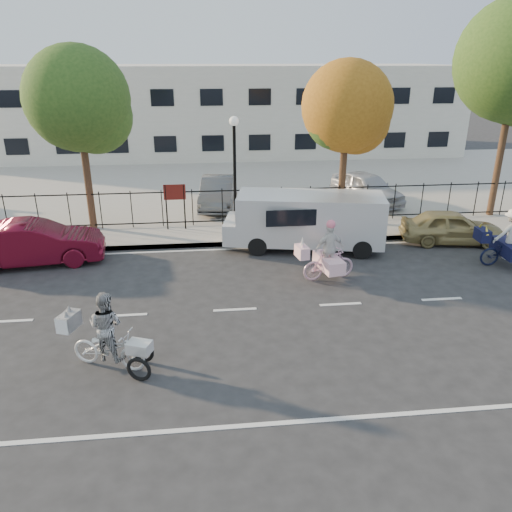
{
  "coord_description": "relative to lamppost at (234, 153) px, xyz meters",
  "views": [
    {
      "loc": [
        -0.75,
        -12.27,
        6.53
      ],
      "look_at": [
        0.72,
        1.2,
        1.1
      ],
      "focal_mm": 35.0,
      "sensor_mm": 36.0,
      "label": 1
    }
  ],
  "objects": [
    {
      "name": "street_sign",
      "position": [
        -2.35,
        0.0,
        -1.7
      ],
      "size": [
        0.85,
        0.06,
        1.8
      ],
      "color": "black",
      "rests_on": "sidewalk"
    },
    {
      "name": "tree_mid",
      "position": [
        4.57,
        0.56,
        1.45
      ],
      "size": [
        3.58,
        3.56,
        6.52
      ],
      "color": "#442D1D",
      "rests_on": "ground"
    },
    {
      "name": "lot_car_c",
      "position": [
        -0.6,
        3.01,
        -2.29
      ],
      "size": [
        1.88,
        4.21,
        1.34
      ],
      "primitive_type": "imported",
      "rotation": [
        0.0,
        0.0,
        -0.11
      ],
      "color": "#505458",
      "rests_on": "parking_lot"
    },
    {
      "name": "iron_fence",
      "position": [
        -0.5,
        0.4,
        -2.21
      ],
      "size": [
        58.0,
        0.06,
        1.5
      ],
      "primitive_type": null,
      "color": "black",
      "rests_on": "sidewalk"
    },
    {
      "name": "zebra_trike",
      "position": [
        -3.49,
        -9.2,
        -2.4
      ],
      "size": [
        2.13,
        1.42,
        1.84
      ],
      "rotation": [
        0.0,
        0.0,
        1.21
      ],
      "color": "white",
      "rests_on": "ground"
    },
    {
      "name": "tree_west",
      "position": [
        -5.53,
        0.56,
        1.8
      ],
      "size": [
        3.83,
        3.83,
        7.02
      ],
      "color": "#442D1D",
      "rests_on": "ground"
    },
    {
      "name": "red_sedan",
      "position": [
        -6.94,
        -2.74,
        -2.38
      ],
      "size": [
        4.63,
        2.12,
        1.47
      ],
      "primitive_type": "imported",
      "rotation": [
        0.0,
        0.0,
        1.7
      ],
      "color": "#5F0A1D",
      "rests_on": "ground"
    },
    {
      "name": "gold_sedan",
      "position": [
        7.92,
        -2.3,
        -2.49
      ],
      "size": [
        3.86,
        2.05,
        1.25
      ],
      "primitive_type": "imported",
      "rotation": [
        0.0,
        0.0,
        1.41
      ],
      "color": "#A19057",
      "rests_on": "ground"
    },
    {
      "name": "building",
      "position": [
        -0.5,
        18.2,
        -0.11
      ],
      "size": [
        34.0,
        10.0,
        6.0
      ],
      "primitive_type": "cube",
      "color": "silver",
      "rests_on": "ground"
    },
    {
      "name": "white_van",
      "position": [
        2.42,
        -2.3,
        -2.0
      ],
      "size": [
        5.94,
        2.87,
        2.0
      ],
      "rotation": [
        0.0,
        0.0,
        -0.19
      ],
      "color": "silver",
      "rests_on": "ground"
    },
    {
      "name": "parking_lot",
      "position": [
        -0.5,
        8.2,
        -3.04
      ],
      "size": [
        60.0,
        15.6,
        0.15
      ],
      "primitive_type": "cube",
      "color": "#A8A399",
      "rests_on": "ground"
    },
    {
      "name": "unicorn_bike",
      "position": [
        2.53,
        -5.03,
        -2.39
      ],
      "size": [
        1.97,
        1.4,
        1.95
      ],
      "rotation": [
        0.0,
        0.0,
        1.75
      ],
      "color": "#ECB3CC",
      "rests_on": "ground"
    },
    {
      "name": "road_markings",
      "position": [
        -0.5,
        -6.8,
        -3.11
      ],
      "size": [
        60.0,
        9.52,
        0.01
      ],
      "primitive_type": null,
      "color": "silver",
      "rests_on": "ground"
    },
    {
      "name": "curb",
      "position": [
        -0.5,
        -1.75,
        -3.04
      ],
      "size": [
        60.0,
        0.1,
        0.15
      ],
      "primitive_type": "cube",
      "color": "#A8A399",
      "rests_on": "ground"
    },
    {
      "name": "ground",
      "position": [
        -0.5,
        -6.8,
        -3.11
      ],
      "size": [
        120.0,
        120.0,
        0.0
      ],
      "primitive_type": "plane",
      "color": "#333334"
    },
    {
      "name": "lot_car_d",
      "position": [
        6.35,
        2.97,
        -2.26
      ],
      "size": [
        2.96,
        4.45,
        1.41
      ],
      "primitive_type": "imported",
      "rotation": [
        0.0,
        0.0,
        0.34
      ],
      "color": "#B7B9BF",
      "rests_on": "parking_lot"
    },
    {
      "name": "sidewalk",
      "position": [
        -0.5,
        -0.7,
        -3.04
      ],
      "size": [
        60.0,
        2.2,
        0.15
      ],
      "primitive_type": "cube",
      "color": "#A8A399",
      "rests_on": "ground"
    },
    {
      "name": "lamppost",
      "position": [
        0.0,
        0.0,
        0.0
      ],
      "size": [
        0.36,
        0.36,
        4.33
      ],
      "color": "black",
      "rests_on": "sidewalk"
    },
    {
      "name": "bull_bike",
      "position": [
        8.76,
        -4.59,
        -2.33
      ],
      "size": [
        2.12,
        1.45,
        1.96
      ],
      "rotation": [
        0.0,
        0.0,
        1.51
      ],
      "color": "black",
      "rests_on": "ground"
    }
  ]
}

